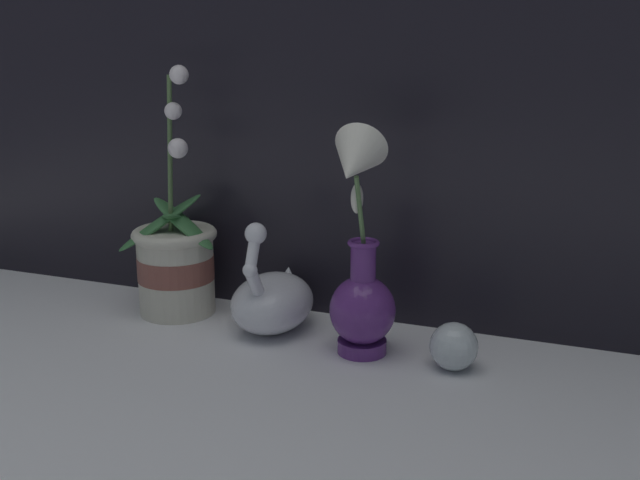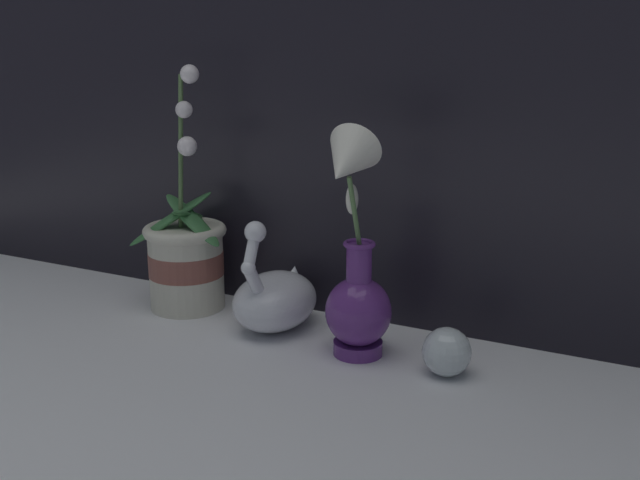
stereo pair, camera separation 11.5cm
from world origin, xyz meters
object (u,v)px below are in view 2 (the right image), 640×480
(blue_vase, at_px, (355,274))
(orchid_potted_plant, at_px, (186,256))
(swan_figurine, at_px, (276,297))
(glass_sphere, at_px, (447,352))

(blue_vase, bearing_deg, orchid_potted_plant, 169.58)
(swan_figurine, bearing_deg, orchid_potted_plant, 175.96)
(blue_vase, bearing_deg, swan_figurine, 162.60)
(orchid_potted_plant, distance_m, glass_sphere, 0.50)
(blue_vase, relative_size, glass_sphere, 5.02)
(orchid_potted_plant, distance_m, blue_vase, 0.36)
(orchid_potted_plant, bearing_deg, blue_vase, -10.42)
(blue_vase, distance_m, glass_sphere, 0.17)
(orchid_potted_plant, xyz_separation_m, blue_vase, (0.35, -0.07, 0.04))
(orchid_potted_plant, height_order, glass_sphere, orchid_potted_plant)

